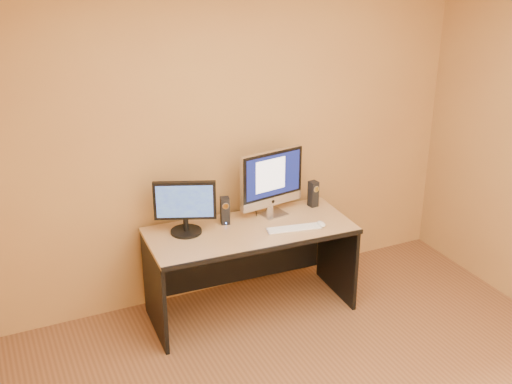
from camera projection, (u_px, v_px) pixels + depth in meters
walls at (375, 246)px, 3.22m from camera, size 4.00×4.00×2.60m
desk at (251, 271)px, 4.90m from camera, size 1.56×0.74×0.71m
imac at (274, 183)px, 4.90m from camera, size 0.57×0.28×0.53m
second_monitor at (185, 208)px, 4.63m from camera, size 0.51×0.38×0.40m
speaker_left at (225, 211)px, 4.81m from camera, size 0.08×0.08×0.21m
speaker_right at (313, 194)px, 5.11m from camera, size 0.07×0.08×0.21m
keyboard at (294, 229)px, 4.75m from camera, size 0.42×0.18×0.02m
mouse at (321, 224)px, 4.80m from camera, size 0.06×0.10×0.03m
cable_a at (273, 209)px, 5.09m from camera, size 0.11×0.19×0.01m
cable_b at (256, 211)px, 5.05m from camera, size 0.07×0.16×0.01m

